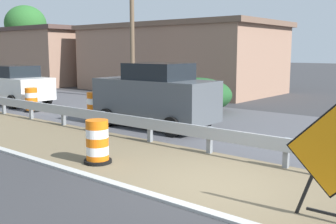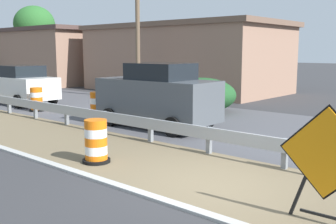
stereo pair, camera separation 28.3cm
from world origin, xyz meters
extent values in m
plane|color=#333335|center=(0.00, 0.00, 0.00)|extent=(160.00, 160.00, 0.00)
cube|color=#706047|center=(0.49, 0.00, 0.00)|extent=(3.39, 120.00, 0.01)
cube|color=#4C4C51|center=(5.92, 0.00, 0.00)|extent=(7.46, 120.00, 0.00)
cube|color=#ADADA8|center=(-1.30, 0.00, 0.00)|extent=(0.20, 120.00, 0.11)
cube|color=#999EA3|center=(1.94, 0.47, 0.55)|extent=(0.08, 41.78, 0.32)
cube|color=slate|center=(2.02, -0.58, 0.35)|extent=(0.12, 0.12, 0.70)
cube|color=slate|center=(2.02, 1.51, 0.35)|extent=(0.12, 0.12, 0.70)
cube|color=slate|center=(2.02, 3.60, 0.35)|extent=(0.12, 0.12, 0.70)
cube|color=slate|center=(2.02, 5.69, 0.35)|extent=(0.12, 0.12, 0.70)
cube|color=slate|center=(2.02, 7.78, 0.35)|extent=(0.12, 0.12, 0.70)
cube|color=slate|center=(2.02, 9.87, 0.35)|extent=(0.12, 0.12, 0.70)
cube|color=slate|center=(2.02, 11.96, 0.35)|extent=(0.12, 0.12, 0.70)
cube|color=black|center=(-0.33, -1.96, 0.52)|extent=(0.06, 0.39, 1.06)
cube|color=black|center=(-0.32, -2.31, 0.12)|extent=(0.06, 0.72, 0.04)
cube|color=orange|center=(-0.34, -2.31, 1.12)|extent=(0.06, 1.41, 1.41)
cube|color=black|center=(-0.32, -2.31, 1.12)|extent=(0.04, 1.49, 1.49)
cylinder|color=orange|center=(-0.45, 3.05, 0.10)|extent=(0.53, 0.53, 0.21)
cylinder|color=white|center=(-0.45, 3.05, 0.31)|extent=(0.53, 0.53, 0.21)
cylinder|color=orange|center=(-0.45, 3.05, 0.52)|extent=(0.53, 0.53, 0.21)
cylinder|color=white|center=(-0.45, 3.05, 0.73)|extent=(0.53, 0.53, 0.21)
cylinder|color=orange|center=(-0.45, 3.05, 0.93)|extent=(0.53, 0.53, 0.21)
cylinder|color=black|center=(-0.45, 3.05, 0.04)|extent=(0.67, 0.67, 0.08)
cylinder|color=orange|center=(3.30, 7.58, 0.11)|extent=(0.58, 0.58, 0.22)
cylinder|color=white|center=(3.30, 7.58, 0.33)|extent=(0.58, 0.58, 0.22)
cylinder|color=orange|center=(3.30, 7.58, 0.55)|extent=(0.58, 0.58, 0.22)
cylinder|color=white|center=(3.30, 7.58, 0.77)|extent=(0.58, 0.58, 0.22)
cylinder|color=orange|center=(3.30, 7.58, 0.99)|extent=(0.58, 0.58, 0.22)
cylinder|color=black|center=(3.30, 7.58, 0.04)|extent=(0.73, 0.73, 0.08)
cylinder|color=orange|center=(3.08, 11.54, 0.11)|extent=(0.52, 0.52, 0.21)
cylinder|color=white|center=(3.08, 11.54, 0.32)|extent=(0.52, 0.52, 0.21)
cylinder|color=orange|center=(3.08, 11.54, 0.53)|extent=(0.52, 0.52, 0.21)
cylinder|color=white|center=(3.08, 11.54, 0.74)|extent=(0.52, 0.52, 0.21)
cylinder|color=orange|center=(3.08, 11.54, 0.95)|extent=(0.52, 0.52, 0.21)
cylinder|color=black|center=(3.08, 11.54, 0.04)|extent=(0.65, 0.65, 0.08)
cube|color=silver|center=(3.94, 14.55, 0.84)|extent=(1.86, 4.70, 1.05)
cube|color=black|center=(3.93, 14.37, 1.65)|extent=(1.66, 2.17, 0.56)
cylinder|color=black|center=(4.86, 16.10, 0.32)|extent=(0.22, 0.64, 0.64)
cylinder|color=black|center=(3.01, 13.01, 0.32)|extent=(0.22, 0.64, 0.64)
cylinder|color=black|center=(4.84, 13.00, 0.32)|extent=(0.22, 0.64, 0.64)
cube|color=#4C5156|center=(3.80, 4.99, 1.00)|extent=(1.87, 4.43, 1.36)
cube|color=black|center=(3.80, 4.81, 1.96)|extent=(1.64, 2.05, 0.56)
cylinder|color=black|center=(2.88, 6.41, 0.32)|extent=(0.23, 0.64, 0.64)
cylinder|color=black|center=(4.65, 6.45, 0.32)|extent=(0.23, 0.64, 0.64)
cylinder|color=black|center=(2.94, 3.52, 0.32)|extent=(0.23, 0.64, 0.64)
cylinder|color=black|center=(4.71, 3.56, 0.32)|extent=(0.23, 0.64, 0.64)
cube|color=#93705B|center=(14.43, 12.37, 2.02)|extent=(6.62, 12.72, 4.05)
cube|color=brown|center=(14.43, 12.37, 4.20)|extent=(6.89, 13.23, 0.30)
cube|color=#93705B|center=(13.64, 27.72, 2.07)|extent=(7.68, 15.34, 4.14)
cube|color=#4C3833|center=(13.64, 27.72, 4.29)|extent=(7.98, 15.96, 0.30)
cylinder|color=brown|center=(9.28, 11.44, 3.76)|extent=(0.24, 0.24, 7.53)
ellipsoid|color=#1E4C23|center=(7.65, 5.89, 0.75)|extent=(2.95, 2.95, 1.50)
cylinder|color=#4C3D2D|center=(13.69, 29.17, 1.78)|extent=(0.36, 0.36, 3.55)
ellipsoid|color=#286028|center=(13.69, 29.17, 5.01)|extent=(3.64, 3.64, 3.28)
camera|label=1|loc=(-6.55, -4.18, 2.65)|focal=43.05mm
camera|label=2|loc=(-6.37, -4.39, 2.65)|focal=43.05mm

